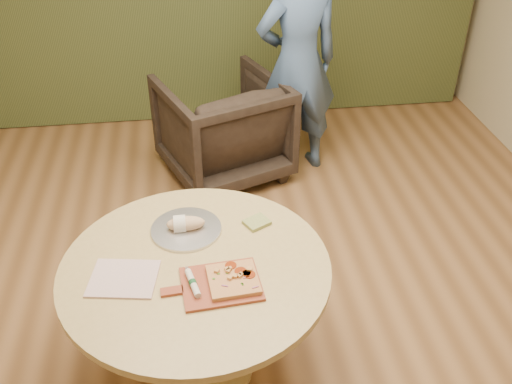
{
  "coord_description": "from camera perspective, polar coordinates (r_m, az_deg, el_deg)",
  "views": [
    {
      "loc": [
        -0.28,
        -2.16,
        2.55
      ],
      "look_at": [
        0.04,
        0.25,
        0.87
      ],
      "focal_mm": 40.0,
      "sensor_mm": 36.0,
      "label": 1
    }
  ],
  "objects": [
    {
      "name": "newspaper",
      "position": [
        2.68,
        -13.1,
        -8.41
      ],
      "size": [
        0.34,
        0.3,
        0.01
      ],
      "primitive_type": "cube",
      "rotation": [
        0.0,
        0.0,
        -0.17
      ],
      "color": "white",
      "rests_on": "pedestal_table"
    },
    {
      "name": "bread_roll",
      "position": [
        2.88,
        -7.22,
        -3.16
      ],
      "size": [
        0.19,
        0.09,
        0.09
      ],
      "color": "tan",
      "rests_on": "serving_tray"
    },
    {
      "name": "pedestal_table",
      "position": [
        2.8,
        -5.93,
        -9.42
      ],
      "size": [
        1.28,
        1.28,
        0.75
      ],
      "rotation": [
        0.0,
        0.0,
        0.01
      ],
      "color": "tan",
      "rests_on": "ground"
    },
    {
      "name": "pizza_paddle",
      "position": [
        2.59,
        -3.75,
        -9.2
      ],
      "size": [
        0.46,
        0.31,
        0.01
      ],
      "rotation": [
        0.0,
        0.0,
        0.08
      ],
      "color": "brown",
      "rests_on": "pedestal_table"
    },
    {
      "name": "green_packet",
      "position": [
        2.92,
        0.07,
        -3.06
      ],
      "size": [
        0.15,
        0.14,
        0.02
      ],
      "primitive_type": "cube",
      "rotation": [
        0.0,
        0.0,
        0.49
      ],
      "color": "olive",
      "rests_on": "pedestal_table"
    },
    {
      "name": "cutlery_roll",
      "position": [
        2.57,
        -6.34,
        -9.03
      ],
      "size": [
        0.07,
        0.2,
        0.03
      ],
      "rotation": [
        0.0,
        0.0,
        0.23
      ],
      "color": "beige",
      "rests_on": "pizza_paddle"
    },
    {
      "name": "serving_tray",
      "position": [
        2.9,
        -6.99,
        -3.71
      ],
      "size": [
        0.36,
        0.36,
        0.02
      ],
      "color": "silver",
      "rests_on": "pedestal_table"
    },
    {
      "name": "person_standing",
      "position": [
        4.42,
        4.17,
        12.7
      ],
      "size": [
        0.73,
        0.55,
        1.8
      ],
      "primitive_type": "imported",
      "rotation": [
        0.0,
        0.0,
        3.33
      ],
      "color": "#3C557B",
      "rests_on": "ground"
    },
    {
      "name": "room_shell",
      "position": [
        2.46,
        -0.09,
        6.89
      ],
      "size": [
        5.04,
        6.04,
        2.84
      ],
      "color": "olive",
      "rests_on": "ground"
    },
    {
      "name": "flatbread_pizza",
      "position": [
        2.58,
        -2.27,
        -8.7
      ],
      "size": [
        0.24,
        0.24,
        0.04
      ],
      "rotation": [
        0.0,
        0.0,
        0.08
      ],
      "color": "tan",
      "rests_on": "pizza_paddle"
    },
    {
      "name": "armchair",
      "position": [
        4.51,
        -3.34,
        6.87
      ],
      "size": [
        1.11,
        1.08,
        0.9
      ],
      "primitive_type": "imported",
      "rotation": [
        0.0,
        0.0,
        3.51
      ],
      "color": "black",
      "rests_on": "ground"
    }
  ]
}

